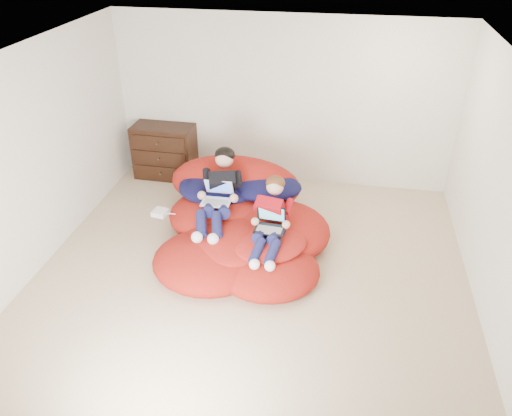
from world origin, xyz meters
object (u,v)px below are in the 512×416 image
Objects in this scene: beanbag_pile at (241,224)px; laptop_black at (270,222)px; younger_boy at (271,215)px; older_boy at (219,188)px; laptop_white at (217,195)px; dresser at (165,152)px.

beanbag_pile reaches higher than laptop_black.
younger_boy is 0.09m from laptop_black.
older_boy is 0.88m from laptop_black.
older_boy reaches higher than laptop_black.
older_boy is 1.17× the size of younger_boy.
laptop_white is 0.83m from laptop_black.
older_boy reaches higher than laptop_white.
older_boy reaches higher than beanbag_pile.
laptop_white is at bearing 152.09° from laptop_black.
younger_boy reaches higher than dresser.
beanbag_pile is 6.82× the size of laptop_white.
younger_boy is 0.79m from laptop_white.
dresser is at bearing 130.64° from older_boy.
dresser is 2.63× the size of laptop_white.
older_boy is at bearing 90.00° from laptop_white.
younger_boy reaches higher than laptop_black.
laptop_white is at bearing -51.18° from dresser.
laptop_white reaches higher than laptop_black.
laptop_black is (0.73, -0.48, -0.12)m from older_boy.
beanbag_pile is 0.65m from laptop_black.
older_boy reaches higher than dresser.
younger_boy is 2.96× the size of laptop_white.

